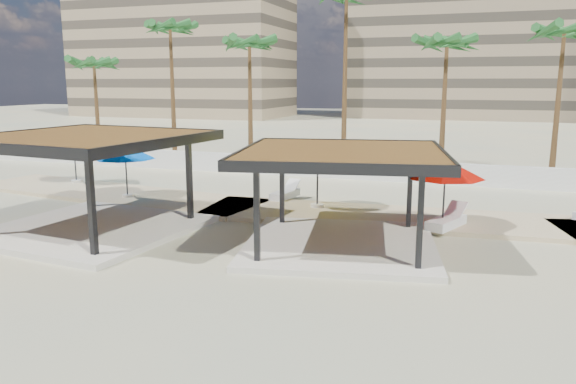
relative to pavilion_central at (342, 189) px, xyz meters
name	(u,v)px	position (x,y,z in m)	size (l,w,h in m)	color
ground	(292,267)	(-0.88, -2.53, -2.01)	(200.00, 200.00, 0.00)	#C9B785
promenade	(396,215)	(1.12, 5.14, -1.95)	(44.45, 7.97, 0.24)	#C6B284
boundary_wall	(383,171)	(-0.88, 13.47, -1.41)	(56.00, 0.30, 1.20)	silver
building_west	(182,21)	(-42.88, 65.47, 13.26)	(34.00, 16.00, 32.40)	#937F60
building_mid	(482,23)	(3.12, 75.47, 12.26)	(38.00, 16.00, 30.40)	#847259
pavilion_central	(342,189)	(0.00, 0.00, 0.00)	(7.76, 7.76, 3.37)	beige
pavilion_west	(89,174)	(-9.33, -1.08, 0.19)	(7.96, 7.96, 3.69)	beige
umbrella_a	(125,152)	(-11.42, 4.15, 0.32)	(3.62, 3.62, 2.50)	beige
umbrella_b	(318,150)	(-2.28, 4.99, 0.69)	(4.33, 4.33, 2.93)	beige
umbrella_c	(445,169)	(3.13, 3.27, 0.38)	(2.97, 2.97, 2.57)	beige
umbrella_f	(73,139)	(-16.38, 6.60, 0.54)	(4.07, 4.07, 2.75)	beige
lounger_a	(285,194)	(-4.28, 6.44, -1.65)	(0.94, 2.09, 0.76)	white
lounger_b	(447,222)	(3.28, 3.32, -1.63)	(1.47, 2.29, 0.83)	white
palm_a	(94,67)	(-21.88, 15.77, 4.56)	(3.00, 3.00, 7.65)	brown
palm_b	(170,33)	(-15.88, 16.17, 6.72)	(3.00, 3.00, 9.94)	brown
palm_c	(249,49)	(-9.88, 15.57, 5.59)	(3.00, 3.00, 8.73)	brown
palm_d	(346,3)	(-3.88, 16.37, 8.15)	(3.00, 3.00, 11.47)	brown
palm_e	(447,48)	(2.12, 15.87, 5.41)	(3.00, 3.00, 8.54)	brown
palm_f	(564,38)	(8.12, 16.07, 5.85)	(3.00, 3.00, 9.01)	brown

